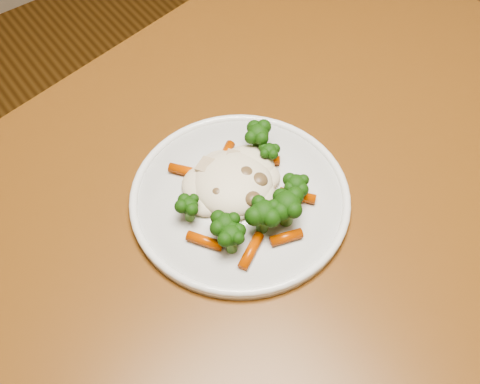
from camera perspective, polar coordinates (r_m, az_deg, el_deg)
The scene contains 3 objects.
dining_table at distance 0.78m, azimuth 1.41°, elevation -9.21°, with size 1.29×0.97×0.75m.
plate at distance 0.72m, azimuth 0.00°, elevation -0.67°, with size 0.26×0.26×0.01m, color white.
meal at distance 0.70m, azimuth 0.48°, elevation 0.26°, with size 0.17×0.18×0.05m.
Camera 1 is at (-0.31, -0.42, 1.35)m, focal length 45.00 mm.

